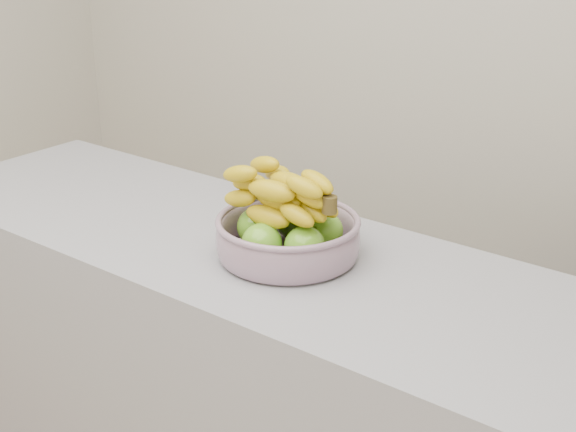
% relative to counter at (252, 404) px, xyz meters
% --- Properties ---
extents(counter, '(2.00, 0.60, 0.90)m').
position_rel_counter_xyz_m(counter, '(0.00, 0.00, 0.00)').
color(counter, '#9898A0').
rests_on(counter, ground).
extents(fruit_bowl, '(0.33, 0.33, 0.20)m').
position_rel_counter_xyz_m(fruit_bowl, '(0.12, -0.00, 0.52)').
color(fruit_bowl, '#A7B2C8').
rests_on(fruit_bowl, counter).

